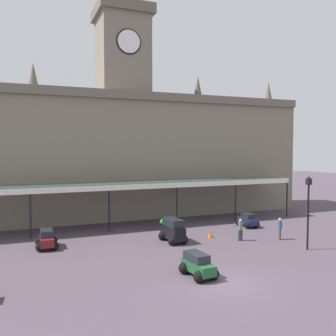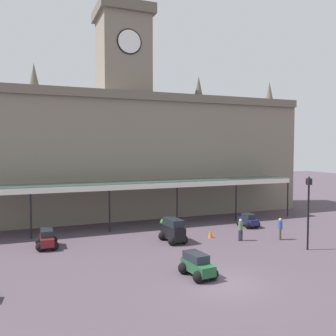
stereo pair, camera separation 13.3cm
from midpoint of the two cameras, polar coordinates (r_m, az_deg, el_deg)
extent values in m
plane|color=#4C3F4B|center=(20.07, 8.71, -17.39)|extent=(140.00, 140.00, 0.00)
cube|color=slate|center=(37.94, -7.18, 1.93)|extent=(38.38, 6.74, 12.42)
cube|color=#685F52|center=(34.90, -5.76, 11.39)|extent=(38.38, 0.30, 0.80)
cube|color=slate|center=(39.05, -7.29, 16.92)|extent=(4.80, 4.80, 7.79)
cube|color=#61594D|center=(40.32, -7.34, 23.00)|extent=(5.50, 5.50, 1.00)
cylinder|color=white|center=(36.99, -6.29, 19.20)|extent=(2.20, 0.12, 2.20)
cylinder|color=black|center=(37.03, -6.31, 19.19)|extent=(2.46, 0.06, 2.46)
cone|color=#5B5448|center=(37.31, -20.57, 13.32)|extent=(1.10, 1.10, 2.60)
cone|color=#5B5448|center=(41.52, 4.63, 12.46)|extent=(1.10, 1.10, 2.60)
cone|color=#5B5448|center=(46.52, 15.44, 11.35)|extent=(1.10, 1.10, 2.60)
cube|color=#38564C|center=(32.73, -4.68, -2.29)|extent=(30.77, 3.20, 0.16)
cube|color=silver|center=(31.23, -3.81, -2.92)|extent=(30.77, 0.12, 0.44)
cylinder|color=black|center=(30.13, -20.96, -6.81)|extent=(0.14, 0.14, 3.84)
cylinder|color=black|center=(30.82, -9.37, -6.41)|extent=(0.14, 0.14, 3.84)
cylinder|color=black|center=(32.68, 1.28, -5.82)|extent=(0.14, 0.14, 3.84)
cylinder|color=black|center=(35.52, 10.48, -5.14)|extent=(0.14, 0.14, 3.84)
cylinder|color=black|center=(39.14, 18.14, -4.48)|extent=(0.14, 0.14, 3.84)
cube|color=black|center=(27.44, 0.63, -10.07)|extent=(1.12, 2.46, 0.95)
cube|color=#1E232B|center=(27.24, 0.68, -8.55)|extent=(1.04, 1.96, 0.55)
sphere|color=black|center=(28.08, -1.04, -10.65)|extent=(0.64, 0.64, 0.64)
sphere|color=black|center=(28.49, 0.72, -10.45)|extent=(0.64, 0.64, 0.64)
sphere|color=black|center=(26.60, 0.54, -11.44)|extent=(0.64, 0.64, 0.64)
sphere|color=black|center=(27.03, 2.37, -11.21)|extent=(0.64, 0.64, 0.64)
cube|color=maroon|center=(27.27, -18.70, -10.76)|extent=(0.94, 2.27, 0.55)
cube|color=#1E232B|center=(27.35, -18.73, -9.64)|extent=(0.86, 1.57, 0.45)
sphere|color=black|center=(26.59, -17.64, -11.60)|extent=(0.64, 0.64, 0.64)
sphere|color=black|center=(26.56, -19.62, -11.65)|extent=(0.64, 0.64, 0.64)
sphere|color=black|center=(28.09, -17.81, -10.80)|extent=(0.64, 0.64, 0.64)
sphere|color=black|center=(28.06, -19.68, -10.85)|extent=(0.64, 0.64, 0.64)
cube|color=#19214C|center=(33.32, 12.31, -8.16)|extent=(0.92, 2.07, 0.50)
cube|color=#1E232B|center=(33.19, 12.37, -7.39)|extent=(0.82, 1.11, 0.42)
sphere|color=black|center=(33.66, 11.02, -8.38)|extent=(0.64, 0.64, 0.64)
sphere|color=black|center=(34.15, 12.26, -8.22)|extent=(0.64, 0.64, 0.64)
sphere|color=black|center=(32.57, 12.36, -8.78)|extent=(0.64, 0.64, 0.64)
sphere|color=black|center=(33.08, 13.62, -8.61)|extent=(0.64, 0.64, 0.64)
cube|color=#1E512D|center=(20.54, 4.62, -15.26)|extent=(1.14, 2.33, 0.55)
cube|color=#1E232B|center=(20.55, 4.32, -13.78)|extent=(0.99, 1.63, 0.45)
sphere|color=black|center=(20.25, 6.97, -16.22)|extent=(0.64, 0.64, 0.64)
sphere|color=black|center=(19.77, 4.74, -16.70)|extent=(0.64, 0.64, 0.64)
sphere|color=black|center=(21.46, 4.51, -15.07)|extent=(0.64, 0.64, 0.64)
sphere|color=black|center=(21.02, 2.36, -15.46)|extent=(0.64, 0.64, 0.64)
cylinder|color=brown|center=(29.60, 17.10, -9.89)|extent=(0.17, 0.17, 0.82)
cylinder|color=brown|center=(29.39, 17.03, -9.98)|extent=(0.17, 0.17, 0.82)
cylinder|color=#334C8C|center=(29.34, 17.09, -8.57)|extent=(0.34, 0.34, 0.62)
sphere|color=tan|center=(29.26, 17.10, -7.75)|extent=(0.23, 0.23, 0.23)
cylinder|color=#3F384C|center=(28.49, 11.36, -10.32)|extent=(0.17, 0.17, 0.82)
cylinder|color=#3F384C|center=(28.37, 10.99, -10.38)|extent=(0.17, 0.17, 0.82)
cylinder|color=#4C724C|center=(28.27, 11.19, -8.93)|extent=(0.34, 0.34, 0.62)
sphere|color=tan|center=(28.19, 11.20, -8.09)|extent=(0.23, 0.23, 0.23)
cylinder|color=black|center=(26.92, 21.05, -7.25)|extent=(0.13, 0.13, 4.52)
cube|color=black|center=(26.59, 21.16, -1.99)|extent=(0.30, 0.30, 0.44)
sphere|color=black|center=(26.56, 21.17, -1.39)|extent=(0.14, 0.14, 0.14)
cone|color=orange|center=(28.96, 6.53, -10.21)|extent=(0.40, 0.40, 0.67)
cylinder|color=#47423D|center=(31.53, -0.90, -9.31)|extent=(0.56, 0.56, 0.42)
sphere|color=#288429|center=(31.43, -0.90, -8.51)|extent=(0.60, 0.60, 0.60)
camera|label=1|loc=(0.07, -90.15, -0.01)|focal=38.69mm
camera|label=2|loc=(0.07, 89.85, 0.01)|focal=38.69mm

